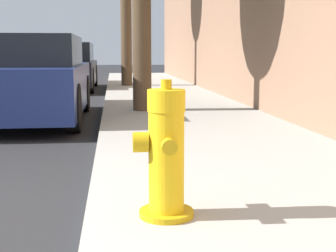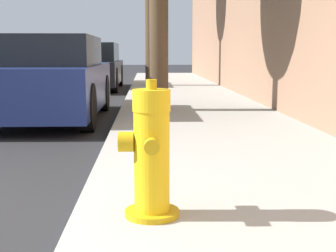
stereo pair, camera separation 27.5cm
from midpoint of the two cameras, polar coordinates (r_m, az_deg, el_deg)
sidewalk_slab at (r=2.72m, az=19.48°, el=-13.93°), size 2.62×40.00×0.14m
fire_hydrant at (r=2.73m, az=0.78°, el=-3.61°), size 0.36×0.36×0.81m
parked_car_near at (r=7.83m, az=-13.37°, el=5.54°), size 1.72×3.82×1.36m
parked_car_mid at (r=14.27m, az=-8.84°, el=7.13°), size 1.75×4.25×1.38m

